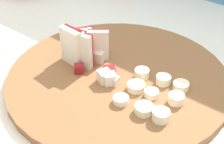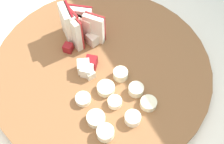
% 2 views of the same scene
% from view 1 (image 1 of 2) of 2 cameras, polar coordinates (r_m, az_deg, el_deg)
% --- Properties ---
extents(tile_backsplash, '(2.40, 0.04, 1.29)m').
position_cam_1_polar(tile_backsplash, '(1.04, 15.46, -0.49)').
color(tile_backsplash, '#4C8EB2').
rests_on(tile_backsplash, ground).
extents(cutting_board, '(0.38, 0.38, 0.01)m').
position_cam_1_polar(cutting_board, '(0.57, 1.04, -0.86)').
color(cutting_board, brown).
rests_on(cutting_board, tiled_countertop).
extents(apple_wedge_fan, '(0.07, 0.07, 0.07)m').
position_cam_1_polar(apple_wedge_fan, '(0.58, -5.72, 4.49)').
color(apple_wedge_fan, maroon).
rests_on(apple_wedge_fan, cutting_board).
extents(apple_dice_pile, '(0.09, 0.07, 0.02)m').
position_cam_1_polar(apple_dice_pile, '(0.55, -1.52, 0.20)').
color(apple_dice_pile, '#EFE5CC').
rests_on(apple_dice_pile, cutting_board).
extents(banana_slice_rows, '(0.10, 0.11, 0.02)m').
position_cam_1_polar(banana_slice_rows, '(0.51, 7.25, -3.73)').
color(banana_slice_rows, white).
rests_on(banana_slice_rows, cutting_board).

